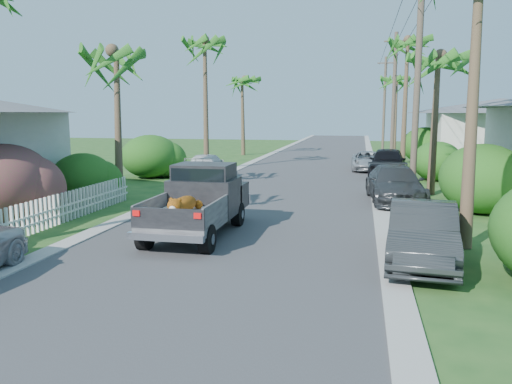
% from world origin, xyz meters
% --- Properties ---
extents(ground, '(120.00, 120.00, 0.00)m').
position_xyz_m(ground, '(0.00, 0.00, 0.00)').
color(ground, '#224C1C').
rests_on(ground, ground).
extents(road, '(8.00, 100.00, 0.02)m').
position_xyz_m(road, '(0.00, 25.00, 0.01)').
color(road, '#38383A').
rests_on(road, ground).
extents(curb_left, '(0.60, 100.00, 0.06)m').
position_xyz_m(curb_left, '(-4.30, 25.00, 0.03)').
color(curb_left, '#A5A39E').
rests_on(curb_left, ground).
extents(curb_right, '(0.60, 100.00, 0.06)m').
position_xyz_m(curb_right, '(4.30, 25.00, 0.03)').
color(curb_right, '#A5A39E').
rests_on(curb_right, ground).
extents(pickup_truck, '(1.98, 5.12, 2.06)m').
position_xyz_m(pickup_truck, '(-1.13, 6.09, 1.01)').
color(pickup_truck, black).
rests_on(pickup_truck, ground).
extents(parked_car_rn, '(1.93, 4.46, 1.43)m').
position_xyz_m(parked_car_rn, '(5.00, 4.13, 0.71)').
color(parked_car_rn, '#2A2D2F').
rests_on(parked_car_rn, ground).
extents(parked_car_rm, '(2.43, 5.11, 1.44)m').
position_xyz_m(parked_car_rm, '(4.88, 12.64, 0.72)').
color(parked_car_rm, '#303235').
rests_on(parked_car_rm, ground).
extents(parked_car_rf, '(2.34, 4.98, 1.65)m').
position_xyz_m(parked_car_rf, '(5.00, 21.01, 0.82)').
color(parked_car_rf, black).
rests_on(parked_car_rf, ground).
extents(parked_car_rd, '(2.08, 4.33, 1.19)m').
position_xyz_m(parked_car_rd, '(3.94, 24.13, 0.60)').
color(parked_car_rd, '#A7A9AE').
rests_on(parked_car_rd, ground).
extents(parked_car_lf, '(2.24, 4.58, 1.28)m').
position_xyz_m(parked_car_lf, '(-5.00, 18.90, 0.64)').
color(parked_car_lf, silver).
rests_on(parked_car_lf, ground).
extents(palm_l_b, '(4.40, 4.40, 7.40)m').
position_xyz_m(palm_l_b, '(-6.80, 12.00, 6.15)').
color(palm_l_b, brown).
rests_on(palm_l_b, ground).
extents(palm_l_c, '(4.40, 4.40, 9.20)m').
position_xyz_m(palm_l_c, '(-6.00, 22.00, 7.91)').
color(palm_l_c, brown).
rests_on(palm_l_c, ground).
extents(palm_l_d, '(4.40, 4.40, 7.70)m').
position_xyz_m(palm_l_d, '(-6.50, 34.00, 6.44)').
color(palm_l_d, brown).
rests_on(palm_l_d, ground).
extents(palm_r_b, '(4.40, 4.40, 7.20)m').
position_xyz_m(palm_r_b, '(6.60, 15.00, 5.95)').
color(palm_r_b, brown).
rests_on(palm_r_b, ground).
extents(palm_r_c, '(4.40, 4.40, 9.40)m').
position_xyz_m(palm_r_c, '(6.20, 26.00, 8.11)').
color(palm_r_c, brown).
rests_on(palm_r_c, ground).
extents(palm_r_d, '(4.40, 4.40, 8.00)m').
position_xyz_m(palm_r_d, '(6.50, 40.00, 6.74)').
color(palm_r_d, brown).
rests_on(palm_r_d, ground).
extents(shrub_l_b, '(3.00, 3.30, 2.60)m').
position_xyz_m(shrub_l_b, '(-7.80, 6.00, 1.30)').
color(shrub_l_b, '#A2174C').
rests_on(shrub_l_b, ground).
extents(shrub_l_c, '(2.40, 2.64, 2.00)m').
position_xyz_m(shrub_l_c, '(-7.40, 10.00, 1.00)').
color(shrub_l_c, '#1B4E16').
rests_on(shrub_l_c, ground).
extents(shrub_l_d, '(3.20, 3.52, 2.40)m').
position_xyz_m(shrub_l_d, '(-8.00, 18.00, 1.20)').
color(shrub_l_d, '#1B4E16').
rests_on(shrub_l_d, ground).
extents(shrub_r_b, '(3.00, 3.30, 2.50)m').
position_xyz_m(shrub_r_b, '(7.80, 11.00, 1.25)').
color(shrub_r_b, '#1B4E16').
rests_on(shrub_r_b, ground).
extents(shrub_r_c, '(2.60, 2.86, 2.10)m').
position_xyz_m(shrub_r_c, '(7.50, 20.00, 1.05)').
color(shrub_r_c, '#1B4E16').
rests_on(shrub_r_c, ground).
extents(shrub_r_d, '(3.20, 3.52, 2.60)m').
position_xyz_m(shrub_r_d, '(8.00, 30.00, 1.30)').
color(shrub_r_d, '#1B4E16').
rests_on(shrub_r_d, ground).
extents(picket_fence, '(0.10, 11.00, 1.00)m').
position_xyz_m(picket_fence, '(-6.00, 5.50, 0.50)').
color(picket_fence, white).
rests_on(picket_fence, ground).
extents(house_right_far, '(9.00, 8.00, 4.60)m').
position_xyz_m(house_right_far, '(13.00, 30.00, 2.12)').
color(house_right_far, silver).
rests_on(house_right_far, ground).
extents(utility_pole_b, '(1.60, 0.26, 9.00)m').
position_xyz_m(utility_pole_b, '(5.60, 13.00, 4.60)').
color(utility_pole_b, brown).
rests_on(utility_pole_b, ground).
extents(utility_pole_c, '(1.60, 0.26, 9.00)m').
position_xyz_m(utility_pole_c, '(5.60, 28.00, 4.60)').
color(utility_pole_c, brown).
rests_on(utility_pole_c, ground).
extents(utility_pole_d, '(1.60, 0.26, 9.00)m').
position_xyz_m(utility_pole_d, '(5.60, 43.00, 4.60)').
color(utility_pole_d, brown).
rests_on(utility_pole_d, ground).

